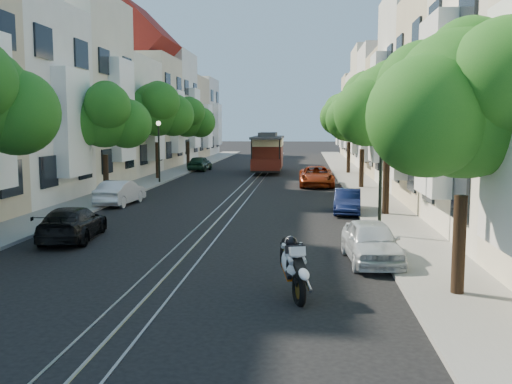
% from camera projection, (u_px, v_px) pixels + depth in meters
% --- Properties ---
extents(ground, '(200.00, 200.00, 0.00)m').
position_uv_depth(ground, '(258.00, 177.00, 44.52)').
color(ground, black).
rests_on(ground, ground).
extents(sidewalk_east, '(2.50, 80.00, 0.12)m').
position_uv_depth(sidewalk_east, '(352.00, 177.00, 43.90)').
color(sidewalk_east, gray).
rests_on(sidewalk_east, ground).
extents(sidewalk_west, '(2.50, 80.00, 0.12)m').
position_uv_depth(sidewalk_west, '(167.00, 175.00, 45.13)').
color(sidewalk_west, gray).
rests_on(sidewalk_west, ground).
extents(rail_left, '(0.06, 80.00, 0.02)m').
position_uv_depth(rail_left, '(251.00, 176.00, 44.57)').
color(rail_left, gray).
rests_on(rail_left, ground).
extents(rail_slot, '(0.06, 80.00, 0.02)m').
position_uv_depth(rail_slot, '(258.00, 177.00, 44.52)').
color(rail_slot, gray).
rests_on(rail_slot, ground).
extents(rail_right, '(0.06, 80.00, 0.02)m').
position_uv_depth(rail_right, '(265.00, 177.00, 44.47)').
color(rail_right, gray).
rests_on(rail_right, ground).
extents(lane_line, '(0.08, 80.00, 0.01)m').
position_uv_depth(lane_line, '(258.00, 177.00, 44.52)').
color(lane_line, tan).
rests_on(lane_line, ground).
extents(townhouses_east, '(7.75, 72.00, 12.00)m').
position_uv_depth(townhouses_east, '(415.00, 109.00, 42.82)').
color(townhouses_east, beige).
rests_on(townhouses_east, ground).
extents(townhouses_west, '(7.75, 72.00, 11.76)m').
position_uv_depth(townhouses_west, '(108.00, 111.00, 44.86)').
color(townhouses_west, silver).
rests_on(townhouses_west, ground).
extents(tree_e_a, '(4.72, 3.87, 6.27)m').
position_uv_depth(tree_e_a, '(468.00, 106.00, 12.69)').
color(tree_e_a, black).
rests_on(tree_e_a, ground).
extents(tree_e_b, '(4.93, 4.08, 6.68)m').
position_uv_depth(tree_e_b, '(390.00, 108.00, 24.53)').
color(tree_e_b, black).
rests_on(tree_e_b, ground).
extents(tree_e_c, '(4.84, 3.99, 6.52)m').
position_uv_depth(tree_e_c, '(364.00, 115.00, 35.43)').
color(tree_e_c, black).
rests_on(tree_e_c, ground).
extents(tree_e_d, '(5.01, 4.16, 6.85)m').
position_uv_depth(tree_e_d, '(350.00, 114.00, 46.28)').
color(tree_e_d, black).
rests_on(tree_e_d, ground).
extents(tree_w_b, '(4.72, 3.87, 6.27)m').
position_uv_depth(tree_w_b, '(105.00, 118.00, 30.74)').
color(tree_w_b, black).
rests_on(tree_w_b, ground).
extents(tree_w_c, '(5.13, 4.28, 7.09)m').
position_uv_depth(tree_w_c, '(157.00, 110.00, 41.55)').
color(tree_w_c, black).
rests_on(tree_w_c, ground).
extents(tree_w_d, '(4.84, 3.99, 6.52)m').
position_uv_depth(tree_w_d, '(188.00, 119.00, 52.49)').
color(tree_w_d, black).
rests_on(tree_w_d, ground).
extents(lamp_east, '(0.32, 0.32, 4.16)m').
position_uv_depth(lamp_east, '(381.00, 158.00, 19.90)').
color(lamp_east, black).
rests_on(lamp_east, ground).
extents(lamp_west, '(0.32, 0.32, 4.16)m').
position_uv_depth(lamp_west, '(159.00, 142.00, 38.79)').
color(lamp_west, black).
rests_on(lamp_west, ground).
extents(sportbike_rider, '(0.75, 2.11, 1.48)m').
position_uv_depth(sportbike_rider, '(293.00, 264.00, 13.23)').
color(sportbike_rider, black).
rests_on(sportbike_rider, ground).
extents(cable_car, '(2.61, 8.08, 3.10)m').
position_uv_depth(cable_car, '(268.00, 151.00, 48.37)').
color(cable_car, black).
rests_on(cable_car, ground).
extents(parked_car_e_near, '(1.71, 3.71, 1.23)m').
position_uv_depth(parked_car_e_near, '(371.00, 242.00, 16.57)').
color(parked_car_e_near, silver).
rests_on(parked_car_e_near, ground).
extents(parked_car_e_mid, '(1.44, 3.41, 1.10)m').
position_uv_depth(parked_car_e_mid, '(348.00, 201.00, 25.91)').
color(parked_car_e_mid, '#0B143A').
rests_on(parked_car_e_mid, ground).
extents(parked_car_e_far, '(2.27, 4.82, 1.33)m').
position_uv_depth(parked_car_e_far, '(316.00, 176.00, 37.28)').
color(parked_car_e_far, maroon).
rests_on(parked_car_e_far, ground).
extents(parked_car_w_near, '(2.08, 4.21, 1.18)m').
position_uv_depth(parked_car_w_near, '(73.00, 223.00, 19.83)').
color(parked_car_w_near, black).
rests_on(parked_car_w_near, ground).
extents(parked_car_w_mid, '(1.60, 3.86, 1.24)m').
position_uv_depth(parked_car_w_mid, '(120.00, 193.00, 28.66)').
color(parked_car_w_mid, silver).
rests_on(parked_car_w_mid, ground).
extents(parked_car_w_far, '(1.78, 3.95, 1.32)m').
position_uv_depth(parked_car_w_far, '(200.00, 163.00, 50.18)').
color(parked_car_w_far, black).
rests_on(parked_car_w_far, ground).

